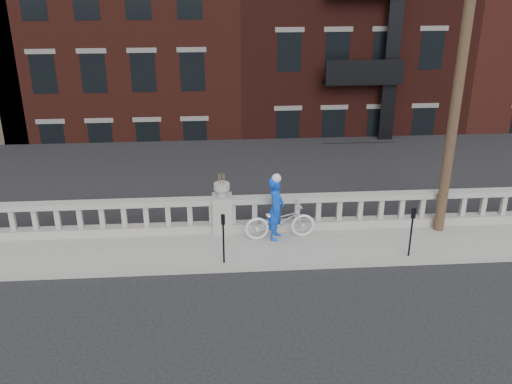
% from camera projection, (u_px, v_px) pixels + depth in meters
% --- Properties ---
extents(ground, '(120.00, 120.00, 0.00)m').
position_uv_depth(ground, '(227.00, 317.00, 12.75)').
color(ground, black).
rests_on(ground, ground).
extents(sidewalk, '(32.00, 2.20, 0.15)m').
position_uv_depth(sidewalk, '(224.00, 249.00, 15.47)').
color(sidewalk, gray).
rests_on(sidewalk, ground).
extents(balustrade, '(28.00, 0.34, 1.03)m').
position_uv_depth(balustrade, '(222.00, 215.00, 16.12)').
color(balustrade, gray).
rests_on(balustrade, sidewalk).
extents(planter_pedestal, '(0.55, 0.55, 1.76)m').
position_uv_depth(planter_pedestal, '(222.00, 209.00, 16.05)').
color(planter_pedestal, gray).
rests_on(planter_pedestal, sidewalk).
extents(lower_level, '(80.00, 44.00, 20.80)m').
position_uv_depth(lower_level, '(225.00, 43.00, 32.91)').
color(lower_level, '#605E59').
rests_on(lower_level, ground).
extents(utility_pole, '(1.60, 0.28, 10.00)m').
position_uv_depth(utility_pole, '(463.00, 50.00, 14.43)').
color(utility_pole, '#422D1E').
rests_on(utility_pole, sidewalk).
extents(parking_meter_b, '(0.10, 0.09, 1.36)m').
position_uv_depth(parking_meter_b, '(223.00, 233.00, 14.33)').
color(parking_meter_b, black).
rests_on(parking_meter_b, sidewalk).
extents(parking_meter_c, '(0.10, 0.09, 1.36)m').
position_uv_depth(parking_meter_c, '(412.00, 227.00, 14.66)').
color(parking_meter_c, black).
rests_on(parking_meter_c, sidewalk).
extents(bicycle, '(2.01, 0.86, 1.03)m').
position_uv_depth(bicycle, '(280.00, 221.00, 15.75)').
color(bicycle, white).
rests_on(bicycle, sidewalk).
extents(cyclist, '(0.62, 0.76, 1.81)m').
position_uv_depth(cyclist, '(276.00, 208.00, 15.58)').
color(cyclist, blue).
rests_on(cyclist, sidewalk).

